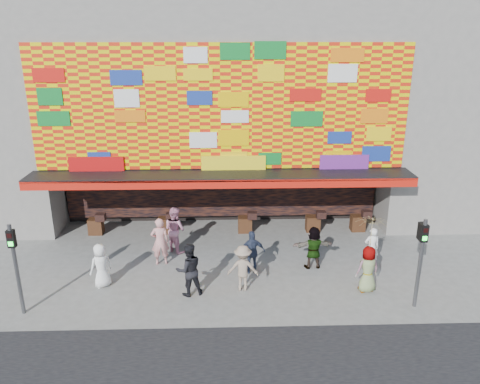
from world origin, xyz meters
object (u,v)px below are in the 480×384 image
(signal_left, at_px, (15,260))
(ped_h, at_px, (372,248))
(ped_a, at_px, (101,265))
(ped_d, at_px, (243,268))
(ped_c, at_px, (189,270))
(ped_g, at_px, (368,269))
(parasol, at_px, (371,232))
(ped_f, at_px, (314,248))
(ped_e, at_px, (252,252))
(signal_right, at_px, (421,254))
(ped_i, at_px, (175,229))
(ped_b, at_px, (160,241))

(signal_left, height_order, ped_h, signal_left)
(ped_a, bearing_deg, ped_h, 148.67)
(ped_d, bearing_deg, ped_a, 0.26)
(ped_c, distance_m, ped_g, 5.98)
(ped_g, bearing_deg, parasol, 180.00)
(ped_f, xyz_separation_m, ped_h, (2.17, -0.02, -0.03))
(ped_d, height_order, ped_f, ped_f)
(ped_c, bearing_deg, ped_d, 170.49)
(ped_e, relative_size, ped_g, 1.00)
(ped_f, bearing_deg, ped_g, 126.53)
(signal_left, bearing_deg, ped_d, 9.96)
(signal_right, relative_size, ped_i, 1.61)
(signal_left, xyz_separation_m, parasol, (11.11, 0.98, 0.33))
(ped_d, height_order, ped_g, ped_g)
(ped_d, bearing_deg, ped_f, -146.11)
(ped_h, height_order, ped_i, ped_i)
(signal_left, distance_m, ped_c, 5.30)
(ped_f, bearing_deg, ped_b, -9.52)
(signal_left, xyz_separation_m, ped_a, (2.08, 1.59, -1.07))
(signal_left, distance_m, parasol, 11.16)
(ped_g, relative_size, ped_i, 0.87)
(ped_a, height_order, ped_c, ped_c)
(ped_a, xyz_separation_m, ped_c, (3.05, -0.63, 0.13))
(signal_left, height_order, ped_f, signal_left)
(ped_b, xyz_separation_m, ped_d, (3.04, -1.98, -0.12))
(ped_f, height_order, ped_i, ped_i)
(ped_a, xyz_separation_m, ped_h, (9.68, 1.11, -0.00))
(ped_c, distance_m, ped_h, 6.86)
(ped_a, bearing_deg, ped_b, -176.30)
(ped_h, distance_m, ped_i, 7.60)
(ped_g, distance_m, ped_i, 7.54)
(ped_d, bearing_deg, ped_e, -103.23)
(ped_d, height_order, ped_e, ped_e)
(ped_b, xyz_separation_m, ped_i, (0.45, 1.09, 0.01))
(ped_a, distance_m, ped_g, 9.05)
(parasol, bearing_deg, ped_e, 159.57)
(ped_b, bearing_deg, ped_a, 31.34)
(ped_c, bearing_deg, parasol, 162.48)
(ped_d, height_order, ped_h, ped_d)
(signal_left, height_order, ped_a, signal_left)
(ped_a, relative_size, ped_h, 1.00)
(parasol, bearing_deg, ped_a, 176.18)
(signal_right, distance_m, ped_f, 4.04)
(ped_e, distance_m, ped_i, 3.52)
(signal_left, xyz_separation_m, ped_h, (11.76, 2.70, -1.07))
(ped_c, relative_size, ped_g, 1.12)
(ped_h, bearing_deg, ped_c, 9.69)
(signal_left, bearing_deg, signal_right, 0.00)
(ped_a, relative_size, ped_f, 0.97)
(ped_a, height_order, ped_g, ped_g)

